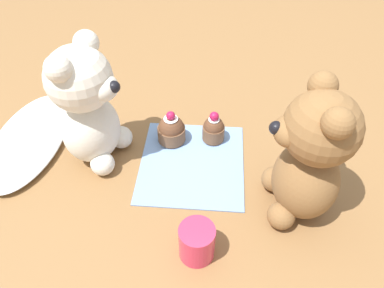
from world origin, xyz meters
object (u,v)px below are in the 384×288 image
object	(u,v)px
teddy_bear_tan	(310,157)
juice_glass	(197,242)
cupcake_near_cream_bear	(171,130)
cupcake_near_tan_bear	(214,129)
teddy_bear_cream	(87,106)

from	to	relation	value
teddy_bear_tan	juice_glass	xyz separation A→B (m)	(-0.11, 0.17, -0.10)
juice_glass	cupcake_near_cream_bear	bearing A→B (deg)	15.34
juice_glass	cupcake_near_tan_bear	bearing A→B (deg)	-3.55
cupcake_near_cream_bear	cupcake_near_tan_bear	bearing A→B (deg)	-83.91
teddy_bear_tan	cupcake_near_tan_bear	xyz separation A→B (m)	(0.16, 0.16, -0.10)
cupcake_near_cream_bear	juice_glass	world-z (taller)	cupcake_near_cream_bear
cupcake_near_cream_bear	juice_glass	bearing A→B (deg)	-164.66
teddy_bear_tan	teddy_bear_cream	bearing A→B (deg)	-107.99
teddy_bear_tan	juice_glass	bearing A→B (deg)	-61.23
cupcake_near_cream_bear	juice_glass	xyz separation A→B (m)	(-0.26, -0.07, 0.00)
cupcake_near_tan_bear	juice_glass	world-z (taller)	cupcake_near_tan_bear
teddy_bear_cream	teddy_bear_tan	world-z (taller)	teddy_bear_tan
cupcake_near_cream_bear	juice_glass	distance (m)	0.27
cupcake_near_tan_bear	juice_glass	xyz separation A→B (m)	(-0.27, 0.02, 0.00)
juice_glass	teddy_bear_tan	bearing A→B (deg)	-57.54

